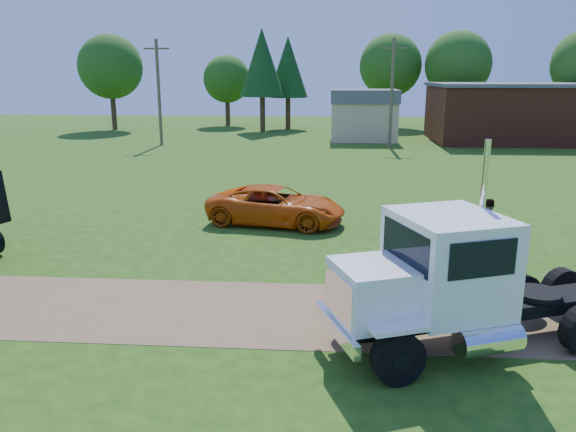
{
  "coord_description": "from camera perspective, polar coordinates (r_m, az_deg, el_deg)",
  "views": [
    {
      "loc": [
        0.79,
        -13.79,
        6.19
      ],
      "look_at": [
        -0.52,
        4.12,
        1.6
      ],
      "focal_mm": 35.0,
      "sensor_mm": 36.0,
      "label": 1
    }
  ],
  "objects": [
    {
      "name": "brick_building",
      "position": [
        56.59,
        22.2,
        9.72
      ],
      "size": [
        15.4,
        10.4,
        5.3
      ],
      "color": "brown",
      "rests_on": "ground"
    },
    {
      "name": "dirt_track",
      "position": [
        15.13,
        0.83,
        -9.79
      ],
      "size": [
        120.0,
        4.2,
        0.01
      ],
      "primitive_type": "cube",
      "color": "brown",
      "rests_on": "ground"
    },
    {
      "name": "ground",
      "position": [
        15.13,
        0.83,
        -9.81
      ],
      "size": [
        140.0,
        140.0,
        0.0
      ],
      "primitive_type": "plane",
      "color": "#23480F",
      "rests_on": "ground"
    },
    {
      "name": "tree_row",
      "position": [
        64.08,
        6.94,
        14.84
      ],
      "size": [
        57.2,
        13.75,
        10.79
      ],
      "color": "#351F16",
      "rests_on": "ground"
    },
    {
      "name": "tan_shed",
      "position": [
        54.02,
        7.69,
        10.21
      ],
      "size": [
        6.2,
        5.4,
        4.7
      ],
      "color": "tan",
      "rests_on": "ground"
    },
    {
      "name": "spectator_b",
      "position": [
        21.22,
        19.46,
        -0.82
      ],
      "size": [
        1.14,
        1.07,
        1.88
      ],
      "primitive_type": "imported",
      "rotation": [
        0.0,
        0.0,
        3.65
      ],
      "color": "#999999",
      "rests_on": "ground"
    },
    {
      "name": "orange_pickup",
      "position": [
        23.55,
        -1.2,
        1.09
      ],
      "size": [
        6.13,
        3.68,
        1.59
      ],
      "primitive_type": "imported",
      "rotation": [
        0.0,
        0.0,
        1.38
      ],
      "color": "#D15009",
      "rests_on": "ground"
    },
    {
      "name": "utility_poles",
      "position": [
        49.09,
        10.5,
        12.37
      ],
      "size": [
        42.2,
        0.28,
        9.0
      ],
      "color": "brown",
      "rests_on": "ground"
    },
    {
      "name": "white_semi_tractor",
      "position": [
        13.22,
        16.15,
        -6.5
      ],
      "size": [
        7.93,
        4.93,
        4.73
      ],
      "rotation": [
        0.0,
        0.0,
        0.35
      ],
      "color": "black",
      "rests_on": "ground"
    }
  ]
}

